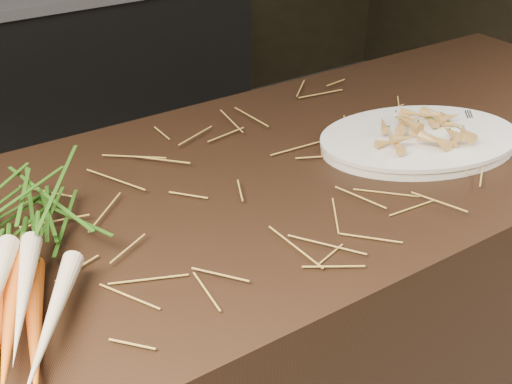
# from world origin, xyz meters

# --- Properties ---
(back_counter) EXTENTS (1.82, 0.62, 0.84)m
(back_counter) POSITION_xyz_m (0.30, 2.18, 0.42)
(back_counter) COLOR black
(back_counter) RESTS_ON ground
(straw_bedding) EXTENTS (1.40, 0.60, 0.02)m
(straw_bedding) POSITION_xyz_m (0.00, 0.30, 0.91)
(straw_bedding) COLOR #AF8631
(straw_bedding) RESTS_ON main_counter
(root_veg_bunch) EXTENTS (0.31, 0.52, 0.09)m
(root_veg_bunch) POSITION_xyz_m (-0.25, 0.25, 0.95)
(root_veg_bunch) COLOR #C14202
(root_veg_bunch) RESTS_ON main_counter
(serving_platter) EXTENTS (0.46, 0.37, 0.02)m
(serving_platter) POSITION_xyz_m (0.53, 0.23, 0.91)
(serving_platter) COLOR white
(serving_platter) RESTS_ON main_counter
(roasted_veg_heap) EXTENTS (0.23, 0.19, 0.04)m
(roasted_veg_heap) POSITION_xyz_m (0.53, 0.23, 0.94)
(roasted_veg_heap) COLOR #A8823A
(roasted_veg_heap) RESTS_ON serving_platter
(serving_fork) EXTENTS (0.11, 0.12, 0.00)m
(serving_fork) POSITION_xyz_m (0.66, 0.17, 0.92)
(serving_fork) COLOR silver
(serving_fork) RESTS_ON serving_platter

